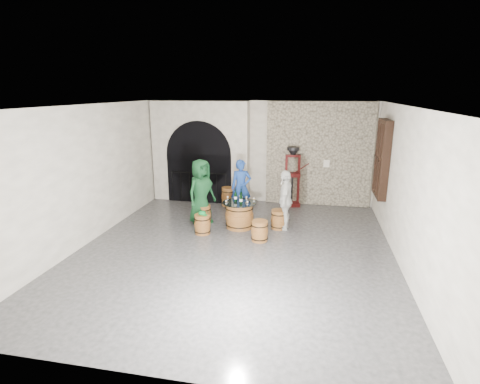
% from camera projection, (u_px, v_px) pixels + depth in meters
% --- Properties ---
extents(ground, '(8.00, 8.00, 0.00)m').
position_uv_depth(ground, '(235.00, 250.00, 8.49)').
color(ground, '#2E2E31').
rests_on(ground, ground).
extents(wall_back, '(8.00, 0.00, 8.00)m').
position_uv_depth(wall_back, '(261.00, 152.00, 11.85)').
color(wall_back, silver).
rests_on(wall_back, ground).
extents(wall_front, '(8.00, 0.00, 8.00)m').
position_uv_depth(wall_front, '(162.00, 263.00, 4.28)').
color(wall_front, silver).
rests_on(wall_front, ground).
extents(wall_left, '(0.00, 8.00, 8.00)m').
position_uv_depth(wall_left, '(88.00, 175.00, 8.72)').
color(wall_left, silver).
rests_on(wall_left, ground).
extents(wall_right, '(0.00, 8.00, 8.00)m').
position_uv_depth(wall_right, '(407.00, 190.00, 7.41)').
color(wall_right, silver).
rests_on(wall_right, ground).
extents(ceiling, '(8.00, 8.00, 0.00)m').
position_uv_depth(ceiling, '(234.00, 106.00, 7.64)').
color(ceiling, beige).
rests_on(ceiling, wall_back).
extents(stone_facing_panel, '(3.20, 0.12, 3.18)m').
position_uv_depth(stone_facing_panel, '(319.00, 155.00, 11.45)').
color(stone_facing_panel, '#ADA389').
rests_on(stone_facing_panel, ground).
extents(arched_opening, '(3.10, 0.60, 3.19)m').
position_uv_depth(arched_opening, '(201.00, 152.00, 11.96)').
color(arched_opening, silver).
rests_on(arched_opening, ground).
extents(shuttered_window, '(0.23, 1.10, 2.00)m').
position_uv_depth(shuttered_window, '(382.00, 159.00, 9.65)').
color(shuttered_window, black).
rests_on(shuttered_window, wall_right).
extents(barrel_table, '(0.89, 0.89, 0.69)m').
position_uv_depth(barrel_table, '(239.00, 215.00, 9.81)').
color(barrel_table, brown).
rests_on(barrel_table, ground).
extents(barrel_stool_left, '(0.42, 0.42, 0.50)m').
position_uv_depth(barrel_stool_left, '(204.00, 214.00, 10.16)').
color(barrel_stool_left, brown).
rests_on(barrel_stool_left, ground).
extents(barrel_stool_far, '(0.42, 0.42, 0.50)m').
position_uv_depth(barrel_stool_far, '(241.00, 207.00, 10.82)').
color(barrel_stool_far, brown).
rests_on(barrel_stool_far, ground).
extents(barrel_stool_right, '(0.42, 0.42, 0.50)m').
position_uv_depth(barrel_stool_right, '(279.00, 219.00, 9.76)').
color(barrel_stool_right, brown).
rests_on(barrel_stool_right, ground).
extents(barrel_stool_near_right, '(0.42, 0.42, 0.50)m').
position_uv_depth(barrel_stool_near_right, '(260.00, 231.00, 8.95)').
color(barrel_stool_near_right, brown).
rests_on(barrel_stool_near_right, ground).
extents(barrel_stool_near_left, '(0.42, 0.42, 0.50)m').
position_uv_depth(barrel_stool_near_left, '(202.00, 224.00, 9.41)').
color(barrel_stool_near_left, brown).
rests_on(barrel_stool_near_left, ground).
extents(green_cap, '(0.23, 0.19, 0.10)m').
position_uv_depth(green_cap, '(202.00, 213.00, 9.33)').
color(green_cap, '#0B7B2E').
rests_on(green_cap, barrel_stool_near_left).
extents(person_green, '(0.91, 1.03, 1.76)m').
position_uv_depth(person_green, '(201.00, 192.00, 10.01)').
color(person_green, '#113D1D').
rests_on(person_green, ground).
extents(person_blue, '(0.67, 0.53, 1.61)m').
position_uv_depth(person_blue, '(241.00, 187.00, 10.75)').
color(person_blue, '#1B4199').
rests_on(person_blue, ground).
extents(person_white, '(0.43, 0.93, 1.56)m').
position_uv_depth(person_white, '(285.00, 200.00, 9.61)').
color(person_white, silver).
rests_on(person_white, ground).
extents(wine_bottle_left, '(0.08, 0.08, 0.32)m').
position_uv_depth(wine_bottle_left, '(236.00, 197.00, 9.76)').
color(wine_bottle_left, black).
rests_on(wine_bottle_left, barrel_table).
extents(wine_bottle_center, '(0.08, 0.08, 0.32)m').
position_uv_depth(wine_bottle_center, '(241.00, 199.00, 9.54)').
color(wine_bottle_center, black).
rests_on(wine_bottle_center, barrel_table).
extents(wine_bottle_right, '(0.08, 0.08, 0.32)m').
position_uv_depth(wine_bottle_right, '(241.00, 196.00, 9.81)').
color(wine_bottle_right, black).
rests_on(wine_bottle_right, barrel_table).
extents(tasting_glass_a, '(0.05, 0.05, 0.10)m').
position_uv_depth(tasting_glass_a, '(226.00, 202.00, 9.57)').
color(tasting_glass_a, '#C38326').
rests_on(tasting_glass_a, barrel_table).
extents(tasting_glass_b, '(0.05, 0.05, 0.10)m').
position_uv_depth(tasting_glass_b, '(254.00, 200.00, 9.78)').
color(tasting_glass_b, '#C38326').
rests_on(tasting_glass_b, barrel_table).
extents(tasting_glass_c, '(0.05, 0.05, 0.10)m').
position_uv_depth(tasting_glass_c, '(240.00, 197.00, 10.02)').
color(tasting_glass_c, '#C38326').
rests_on(tasting_glass_c, barrel_table).
extents(tasting_glass_d, '(0.05, 0.05, 0.10)m').
position_uv_depth(tasting_glass_d, '(246.00, 198.00, 9.92)').
color(tasting_glass_d, '#C38326').
rests_on(tasting_glass_d, barrel_table).
extents(tasting_glass_e, '(0.05, 0.05, 0.10)m').
position_uv_depth(tasting_glass_e, '(247.00, 203.00, 9.51)').
color(tasting_glass_e, '#C38326').
rests_on(tasting_glass_e, barrel_table).
extents(tasting_glass_f, '(0.05, 0.05, 0.10)m').
position_uv_depth(tasting_glass_f, '(228.00, 198.00, 9.93)').
color(tasting_glass_f, '#C38326').
rests_on(tasting_glass_f, barrel_table).
extents(side_barrel, '(0.44, 0.44, 0.58)m').
position_uv_depth(side_barrel, '(228.00, 197.00, 11.70)').
color(side_barrel, brown).
rests_on(side_barrel, ground).
extents(corking_press, '(0.79, 0.49, 1.85)m').
position_uv_depth(corking_press, '(293.00, 172.00, 11.48)').
color(corking_press, '#470D0B').
rests_on(corking_press, ground).
extents(control_box, '(0.18, 0.10, 0.22)m').
position_uv_depth(control_box, '(327.00, 163.00, 11.40)').
color(control_box, silver).
rests_on(control_box, wall_back).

